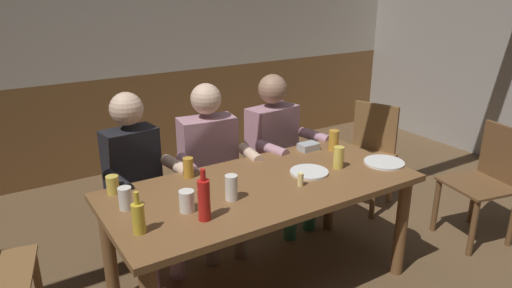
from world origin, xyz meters
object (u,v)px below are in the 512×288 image
dining_table (263,199)px  person_0 (138,177)px  table_candle (301,180)px  pint_glass_1 (231,188)px  person_2 (278,144)px  pint_glass_5 (125,198)px  condiment_caddy (308,147)px  chair_empty_near_right (368,151)px  plate_1 (309,172)px  pint_glass_3 (187,201)px  bottle_0 (204,199)px  plate_0 (384,162)px  pint_glass_2 (334,140)px  pint_glass_6 (339,157)px  pint_glass_4 (188,168)px  pint_glass_0 (113,185)px  chair_empty_far_end (487,180)px  bottle_1 (138,217)px  person_1 (211,159)px

dining_table → person_0: (-0.55, 0.65, 0.03)m
person_0 → table_candle: 1.08m
person_0 → pint_glass_1: (0.29, -0.73, 0.14)m
person_2 → pint_glass_5: (-1.37, -0.54, 0.12)m
table_candle → condiment_caddy: 0.62m
pint_glass_1 → chair_empty_near_right: bearing=20.3°
plate_1 → dining_table: bearing=177.0°
person_0 → pint_glass_3: size_ratio=10.55×
bottle_0 → chair_empty_near_right: bearing=21.4°
plate_0 → pint_glass_2: pint_glass_2 is taller
dining_table → table_candle: size_ratio=23.56×
pint_glass_2 → pint_glass_6: size_ratio=1.03×
condiment_caddy → pint_glass_4: 0.93m
condiment_caddy → pint_glass_3: bearing=-160.8°
pint_glass_0 → pint_glass_3: bearing=-57.6°
condiment_caddy → plate_1: size_ratio=0.57×
person_2 → chair_empty_far_end: size_ratio=1.39×
bottle_1 → plate_1: bearing=6.7°
plate_1 → pint_glass_6: size_ratio=1.70×
bottle_1 → pint_glass_5: (0.02, 0.28, -0.02)m
pint_glass_3 → pint_glass_4: (0.19, 0.41, 0.00)m
table_candle → plate_0: 0.69m
table_candle → pint_glass_5: bearing=164.7°
person_1 → pint_glass_6: size_ratio=8.48×
pint_glass_3 → pint_glass_4: 0.45m
chair_empty_near_right → bottle_0: bearing=90.5°
person_2 → pint_glass_5: 1.48m
dining_table → pint_glass_2: 0.80m
condiment_caddy → pint_glass_5: bearing=-172.1°
pint_glass_3 → pint_glass_5: 0.33m
table_candle → chair_empty_far_end: bearing=-7.9°
chair_empty_near_right → pint_glass_4: bearing=76.2°
chair_empty_far_end → pint_glass_4: bearing=83.2°
chair_empty_near_right → bottle_0: bottle_0 is taller
plate_0 → pint_glass_6: (-0.31, 0.11, 0.06)m
person_0 → chair_empty_far_end: (2.33, -1.02, -0.20)m
pint_glass_4 → pint_glass_5: size_ratio=1.02×
chair_empty_far_end → pint_glass_3: (-2.30, 0.29, 0.32)m
pint_glass_0 → pint_glass_6: pint_glass_6 is taller
pint_glass_0 → person_0: bearing=51.2°
pint_glass_1 → person_2: bearing=41.8°
person_0 → pint_glass_6: person_0 is taller
pint_glass_0 → pint_glass_5: 0.23m
plate_1 → pint_glass_5: (-1.13, 0.14, 0.05)m
plate_0 → pint_glass_0: (-1.66, 0.51, 0.05)m
bottle_0 → pint_glass_3: bearing=105.7°
person_0 → chair_empty_far_end: person_0 is taller
chair_empty_far_end → pint_glass_6: 1.30m
person_1 → pint_glass_2: (0.76, -0.44, 0.14)m
chair_empty_near_right → pint_glass_0: bearing=74.3°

